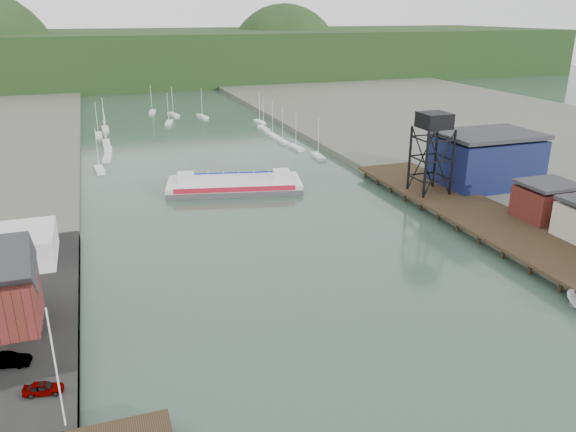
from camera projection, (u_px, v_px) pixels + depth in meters
ground at (442, 429)px, 52.33m from camera, size 600.00×600.00×0.00m
east_land at (565, 155)px, 151.60m from camera, size 120.00×400.00×3.20m
east_pier at (476, 212)px, 102.98m from camera, size 14.00×70.00×2.45m
flagpole at (56, 369)px, 48.42m from camera, size 0.16×0.16×12.00m
lift_tower at (434, 126)px, 109.15m from camera, size 6.50×6.50×16.00m
blue_shed at (486, 160)px, 118.50m from camera, size 20.50×14.50×11.30m
marina_sailboats at (189, 134)px, 175.04m from camera, size 57.71×92.65×0.90m
distant_hills at (131, 60)px, 314.79m from camera, size 500.00×120.00×80.00m
chain_ferry at (234, 185)px, 121.74m from camera, size 30.44×17.37×4.12m
car_west_a at (43, 388)px, 54.45m from camera, size 3.94×2.07×1.28m
car_west_b at (8, 360)px, 58.62m from camera, size 4.61×2.32×1.45m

